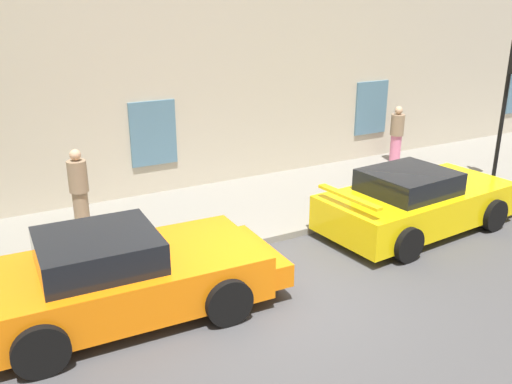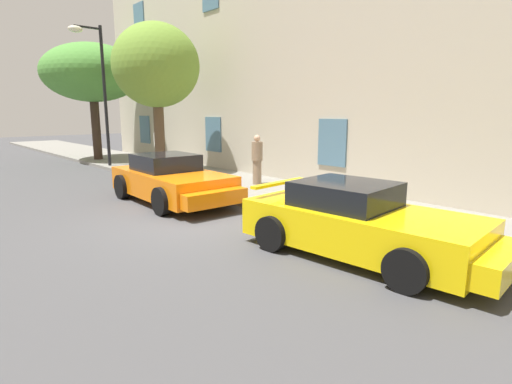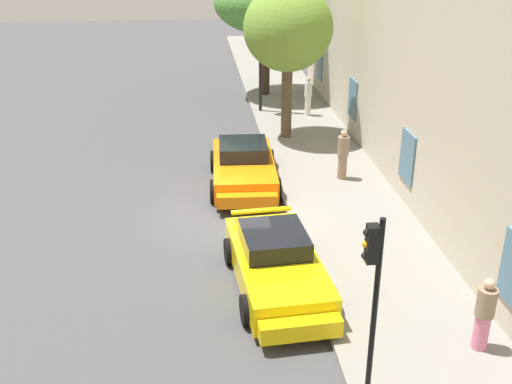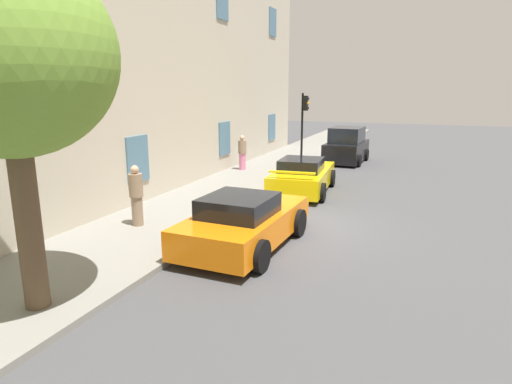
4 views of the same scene
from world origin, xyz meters
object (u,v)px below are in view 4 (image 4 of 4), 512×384
(sportscar_red_lead, at_px, (247,221))
(sportscar_yellow_flank, at_px, (303,176))
(hatchback_parked, at_px, (346,147))
(pedestrian_admiring, at_px, (136,195))
(traffic_light, at_px, (304,118))
(tree_near_kerb, at_px, (7,57))
(pedestrian_bystander, at_px, (242,152))

(sportscar_red_lead, xyz_separation_m, sportscar_yellow_flank, (6.21, 0.27, -0.03))
(sportscar_yellow_flank, bearing_deg, hatchback_parked, -2.54)
(sportscar_yellow_flank, distance_m, pedestrian_admiring, 6.93)
(sportscar_yellow_flank, height_order, traffic_light, traffic_light)
(hatchback_parked, xyz_separation_m, tree_near_kerb, (-18.01, 2.11, 3.44))
(sportscar_red_lead, height_order, tree_near_kerb, tree_near_kerb)
(tree_near_kerb, relative_size, traffic_light, 1.66)
(tree_near_kerb, distance_m, traffic_light, 14.55)
(sportscar_red_lead, distance_m, pedestrian_admiring, 3.27)
(hatchback_parked, xyz_separation_m, pedestrian_admiring, (-13.53, 3.30, 0.14))
(sportscar_yellow_flank, xyz_separation_m, pedestrian_bystander, (2.68, 3.67, 0.35))
(sportscar_yellow_flank, distance_m, hatchback_parked, 7.30)
(sportscar_red_lead, distance_m, traffic_light, 10.17)
(sportscar_red_lead, relative_size, tree_near_kerb, 0.80)
(sportscar_red_lead, height_order, hatchback_parked, hatchback_parked)
(tree_near_kerb, xyz_separation_m, traffic_light, (14.42, -0.74, -1.76))
(sportscar_red_lead, relative_size, traffic_light, 1.32)
(traffic_light, xyz_separation_m, pedestrian_bystander, (-1.01, 2.63, -1.59))
(sportscar_yellow_flank, bearing_deg, traffic_light, 15.82)
(sportscar_red_lead, height_order, pedestrian_admiring, pedestrian_admiring)
(pedestrian_bystander, bearing_deg, tree_near_kerb, -171.98)
(pedestrian_admiring, bearing_deg, pedestrian_bystander, 4.42)
(pedestrian_bystander, bearing_deg, pedestrian_admiring, -175.58)
(tree_near_kerb, bearing_deg, sportscar_yellow_flank, -9.44)
(sportscar_yellow_flank, distance_m, pedestrian_bystander, 4.56)
(hatchback_parked, height_order, traffic_light, traffic_light)
(sportscar_yellow_flank, bearing_deg, sportscar_red_lead, -177.55)
(hatchback_parked, height_order, pedestrian_admiring, hatchback_parked)
(pedestrian_admiring, xyz_separation_m, pedestrian_bystander, (8.93, 0.69, -0.05))
(hatchback_parked, bearing_deg, pedestrian_admiring, 166.28)
(traffic_light, relative_size, pedestrian_bystander, 2.20)
(sportscar_red_lead, xyz_separation_m, tree_near_kerb, (-4.52, 2.05, 3.67))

